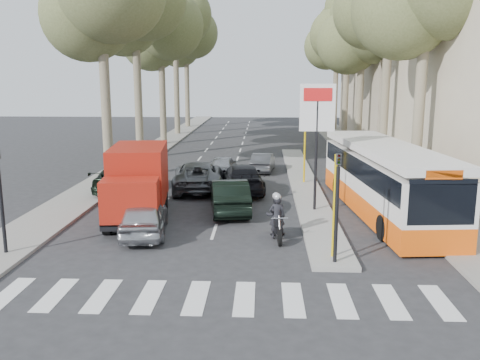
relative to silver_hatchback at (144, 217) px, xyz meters
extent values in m
plane|color=#28282B|center=(3.50, -1.53, -0.70)|extent=(120.00, 120.00, 0.00)
cube|color=gray|center=(12.10, 23.47, -0.64)|extent=(3.20, 70.00, 0.12)
cube|color=gray|center=(-4.50, 26.47, -0.64)|extent=(2.40, 64.00, 0.12)
cube|color=gray|center=(6.75, 9.47, -0.62)|extent=(1.50, 26.00, 0.16)
cube|color=#B7A88E|center=(19.00, 32.47, 7.30)|extent=(11.00, 20.00, 16.00)
cylinder|color=yellow|center=(6.75, -2.53, 1.05)|extent=(0.10, 0.10, 3.50)
cylinder|color=yellow|center=(6.75, 3.47, 1.05)|extent=(0.10, 0.10, 3.50)
cylinder|color=yellow|center=(6.75, 9.47, 1.05)|extent=(0.10, 0.10, 3.50)
cylinder|color=black|center=(6.75, 3.47, 1.90)|extent=(0.12, 0.12, 5.20)
cube|color=white|center=(6.75, 3.47, 3.90)|extent=(1.50, 0.10, 2.00)
cube|color=red|center=(6.75, 3.41, 4.45)|extent=(1.20, 0.02, 0.55)
cylinder|color=black|center=(6.75, -3.03, 0.90)|extent=(0.12, 0.12, 3.20)
imported|color=black|center=(6.75, -3.03, 2.40)|extent=(0.16, 0.41, 1.00)
cylinder|color=black|center=(-4.10, -2.53, 0.90)|extent=(0.12, 0.12, 3.20)
cylinder|color=#6B604C|center=(-4.50, 10.47, 3.50)|extent=(0.56, 0.56, 8.40)
sphere|color=#505831|center=(-5.50, 11.07, 8.60)|extent=(5.20, 5.20, 5.20)
cylinder|color=#6B604C|center=(-4.60, 18.47, 3.78)|extent=(0.56, 0.56, 8.96)
sphere|color=#505831|center=(-5.60, 19.07, 9.22)|extent=(5.20, 5.20, 5.20)
cylinder|color=#6B604C|center=(-4.40, 26.47, 3.36)|extent=(0.56, 0.56, 8.12)
sphere|color=#505831|center=(-5.40, 27.07, 8.29)|extent=(5.20, 5.20, 5.20)
sphere|color=#505831|center=(-3.50, 25.67, 9.45)|extent=(5.80, 5.80, 5.80)
sphere|color=#505831|center=(-4.20, 27.57, 10.61)|extent=(4.80, 4.80, 4.80)
cylinder|color=#6B604C|center=(-4.50, 34.47, 4.06)|extent=(0.56, 0.56, 9.52)
sphere|color=#505831|center=(-5.50, 35.07, 9.84)|extent=(5.20, 5.20, 5.20)
sphere|color=#505831|center=(-3.60, 33.67, 11.20)|extent=(5.80, 5.80, 5.80)
sphere|color=#505831|center=(-4.30, 35.57, 12.56)|extent=(4.80, 4.80, 4.80)
cylinder|color=#6B604C|center=(-4.60, 42.47, 3.64)|extent=(0.56, 0.56, 8.68)
sphere|color=#505831|center=(-5.60, 43.07, 8.91)|extent=(5.20, 5.20, 5.20)
sphere|color=#505831|center=(-3.70, 41.67, 10.15)|extent=(5.80, 5.80, 5.80)
sphere|color=#505831|center=(-4.40, 43.57, 11.39)|extent=(4.80, 4.80, 4.80)
cylinder|color=#6B604C|center=(12.50, 8.47, 3.50)|extent=(0.56, 0.56, 8.40)
sphere|color=#505831|center=(11.50, 9.07, 8.60)|extent=(5.20, 5.20, 5.20)
cylinder|color=#6B604C|center=(12.60, 16.47, 3.92)|extent=(0.56, 0.56, 9.24)
sphere|color=#505831|center=(11.60, 17.07, 9.53)|extent=(5.20, 5.20, 5.20)
cylinder|color=#6B604C|center=(12.40, 24.47, 3.22)|extent=(0.56, 0.56, 7.84)
sphere|color=#505831|center=(11.40, 25.07, 7.98)|extent=(5.20, 5.20, 5.20)
sphere|color=#505831|center=(13.30, 23.67, 9.10)|extent=(5.80, 5.80, 5.80)
sphere|color=#505831|center=(12.60, 25.57, 10.22)|extent=(4.80, 4.80, 4.80)
cylinder|color=#6B604C|center=(12.50, 32.47, 3.78)|extent=(0.56, 0.56, 8.96)
sphere|color=#505831|center=(11.50, 33.07, 9.22)|extent=(5.20, 5.20, 5.20)
sphere|color=#505831|center=(13.40, 31.67, 10.50)|extent=(5.80, 5.80, 5.80)
sphere|color=#505831|center=(12.70, 33.57, 11.78)|extent=(4.80, 4.80, 4.80)
cylinder|color=#6B604C|center=(12.60, 40.47, 3.50)|extent=(0.56, 0.56, 8.40)
sphere|color=#505831|center=(11.60, 41.07, 8.60)|extent=(5.20, 5.20, 5.20)
sphere|color=#505831|center=(13.50, 39.67, 9.80)|extent=(5.80, 5.80, 5.80)
sphere|color=#505831|center=(12.80, 41.57, 11.00)|extent=(4.80, 4.80, 4.80)
imported|color=#AFB2B8|center=(0.00, 0.00, 0.00)|extent=(2.18, 4.30, 1.40)
imported|color=black|center=(3.00, 3.47, 0.04)|extent=(2.14, 4.65, 1.48)
imported|color=#4D5055|center=(1.02, 7.93, 0.05)|extent=(3.11, 5.67, 1.51)
imported|color=black|center=(3.39, 7.54, 0.02)|extent=(2.68, 5.22, 1.45)
imported|color=#929599|center=(2.06, 11.56, -0.05)|extent=(1.69, 3.87, 1.30)
imported|color=#474A4F|center=(4.46, 13.47, -0.12)|extent=(1.63, 3.68, 1.17)
imported|color=black|center=(-2.80, 7.47, 0.02)|extent=(2.48, 5.16, 1.45)
cube|color=black|center=(-0.70, 1.91, -0.18)|extent=(2.75, 5.88, 0.24)
cylinder|color=black|center=(-1.41, -0.08, -0.28)|extent=(0.38, 0.88, 0.85)
cylinder|color=black|center=(0.47, 0.15, -0.28)|extent=(0.38, 0.88, 0.85)
cylinder|color=black|center=(-1.84, 3.49, -0.28)|extent=(0.38, 0.88, 0.85)
cylinder|color=black|center=(0.03, 3.72, -0.28)|extent=(0.38, 0.88, 0.85)
cube|color=maroon|center=(-0.44, -0.25, 0.67)|extent=(2.22, 1.56, 1.61)
cube|color=black|center=(-0.36, -0.86, 0.86)|extent=(1.89, 0.30, 0.85)
cube|color=maroon|center=(-0.79, 2.66, 1.14)|extent=(2.64, 4.20, 2.36)
cube|color=#F6580D|center=(9.70, 3.54, -0.15)|extent=(3.56, 11.80, 0.91)
cube|color=silver|center=(9.70, 3.54, 1.07)|extent=(3.56, 11.80, 1.52)
cube|color=black|center=(9.70, 3.54, 1.37)|extent=(3.54, 11.34, 0.86)
cube|color=silver|center=(9.70, 3.54, 2.18)|extent=(3.56, 11.80, 0.30)
cube|color=black|center=(10.22, -2.22, 1.22)|extent=(2.22, 0.26, 1.52)
cube|color=#F6580D|center=(10.22, -2.22, 2.11)|extent=(1.21, 0.17, 0.32)
cylinder|color=black|center=(8.90, -0.27, -0.25)|extent=(0.37, 0.99, 0.97)
cylinder|color=black|center=(11.17, -0.06, -0.25)|extent=(0.37, 0.99, 0.97)
cylinder|color=black|center=(8.25, 6.91, -0.25)|extent=(0.37, 0.99, 0.97)
cylinder|color=black|center=(10.52, 7.11, -0.25)|extent=(0.37, 0.99, 0.97)
cylinder|color=black|center=(5.08, -1.13, -0.39)|extent=(0.16, 0.62, 0.61)
cylinder|color=black|center=(4.92, 0.30, -0.39)|extent=(0.16, 0.62, 0.61)
cylinder|color=silver|center=(5.07, -1.06, -0.03)|extent=(0.10, 0.39, 0.77)
cube|color=black|center=(4.99, -0.36, -0.27)|extent=(0.29, 0.74, 0.29)
cube|color=black|center=(5.02, -0.55, -0.01)|extent=(0.33, 0.46, 0.21)
cube|color=black|center=(4.96, -0.08, -0.07)|extent=(0.33, 0.65, 0.12)
cylinder|color=silver|center=(5.06, -1.00, 0.28)|extent=(0.60, 0.10, 0.04)
imported|color=black|center=(4.99, -0.36, 0.15)|extent=(0.63, 0.45, 1.61)
imported|color=black|center=(4.95, 0.02, 0.10)|extent=(0.77, 0.48, 1.51)
sphere|color=#B2B2B7|center=(5.00, -0.41, 0.91)|extent=(0.27, 0.27, 0.27)
sphere|color=#B2B2B7|center=(4.96, -0.01, 0.85)|extent=(0.27, 0.27, 0.27)
imported|color=#433651|center=(10.70, 8.99, 0.18)|extent=(0.94, 0.95, 1.53)
imported|color=brown|center=(13.50, 11.25, 0.21)|extent=(1.05, 1.03, 1.58)
camera|label=1|loc=(4.46, -18.31, 5.14)|focal=38.00mm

